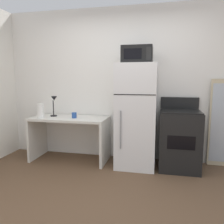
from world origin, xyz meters
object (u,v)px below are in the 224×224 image
(desk_lamp, at_px, (54,103))
(microwave, at_px, (137,55))
(desk, at_px, (70,130))
(paper_towel_roll, at_px, (41,111))
(oven_range, at_px, (179,139))
(leaning_mirror, at_px, (224,123))
(coffee_mug, at_px, (74,115))
(refrigerator, at_px, (136,116))

(desk_lamp, bearing_deg, microwave, -2.34)
(desk, bearing_deg, paper_towel_roll, -160.50)
(microwave, height_order, oven_range, microwave)
(leaning_mirror, bearing_deg, desk_lamp, -175.15)
(coffee_mug, relative_size, microwave, 0.21)
(desk_lamp, xyz_separation_m, refrigerator, (1.44, -0.04, -0.18))
(leaning_mirror, bearing_deg, desk, -173.94)
(paper_towel_roll, height_order, oven_range, oven_range)
(coffee_mug, distance_m, microwave, 1.41)
(desk_lamp, relative_size, coffee_mug, 3.72)
(paper_towel_roll, xyz_separation_m, oven_range, (2.26, 0.17, -0.40))
(paper_towel_roll, bearing_deg, oven_range, 4.26)
(microwave, bearing_deg, desk, 178.48)
(desk, xyz_separation_m, desk_lamp, (-0.29, 0.03, 0.46))
(paper_towel_roll, xyz_separation_m, leaning_mirror, (2.95, 0.42, -0.17))
(desk_lamp, distance_m, leaning_mirror, 2.82)
(oven_range, height_order, leaning_mirror, leaning_mirror)
(desk, height_order, refrigerator, refrigerator)
(refrigerator, xyz_separation_m, leaning_mirror, (1.36, 0.27, -0.11))
(desk, xyz_separation_m, microwave, (1.14, -0.03, 1.23))
(desk_lamp, bearing_deg, oven_range, -0.49)
(paper_towel_roll, relative_size, oven_range, 0.22)
(desk_lamp, distance_m, refrigerator, 1.45)
(leaning_mirror, bearing_deg, paper_towel_roll, -171.82)
(desk_lamp, height_order, leaning_mirror, leaning_mirror)
(leaning_mirror, bearing_deg, refrigerator, -168.57)
(coffee_mug, xyz_separation_m, oven_range, (1.71, 0.07, -0.33))
(desk_lamp, relative_size, paper_towel_roll, 1.47)
(microwave, xyz_separation_m, oven_range, (0.67, 0.04, -1.29))
(paper_towel_roll, relative_size, leaning_mirror, 0.17)
(oven_range, distance_m, leaning_mirror, 0.77)
(paper_towel_roll, bearing_deg, microwave, 4.60)
(coffee_mug, distance_m, refrigerator, 1.04)
(microwave, bearing_deg, refrigerator, 90.32)
(coffee_mug, height_order, leaning_mirror, leaning_mirror)
(desk_lamp, bearing_deg, paper_towel_roll, -129.36)
(refrigerator, distance_m, leaning_mirror, 1.39)
(desk_lamp, relative_size, leaning_mirror, 0.25)
(desk, distance_m, coffee_mug, 0.29)
(paper_towel_roll, relative_size, microwave, 0.52)
(desk_lamp, xyz_separation_m, microwave, (1.44, -0.06, 0.77))
(desk_lamp, height_order, refrigerator, refrigerator)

